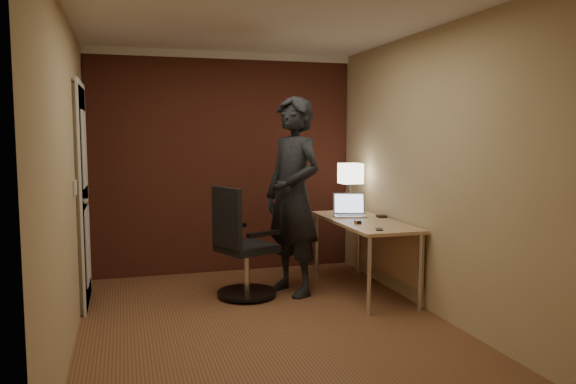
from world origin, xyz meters
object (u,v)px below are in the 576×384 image
object	(u,v)px
desk_lamp	(351,174)
phone	(379,229)
office_chair	(241,250)
desk	(370,232)
mouse	(358,222)
person	(293,196)
wallet	(382,216)
laptop	(349,210)

from	to	relation	value
desk_lamp	phone	distance (m)	1.23
office_chair	phone	bearing A→B (deg)	-31.77
desk	desk_lamp	size ratio (longest dim) A/B	2.80
mouse	person	xyz separation A→B (m)	(-0.55, 0.33, 0.23)
desk_lamp	person	size ratio (longest dim) A/B	0.27
mouse	desk_lamp	bearing A→B (deg)	89.20
desk_lamp	person	bearing A→B (deg)	-151.50
wallet	desk_lamp	bearing A→B (deg)	108.28
laptop	mouse	distance (m)	0.51
desk	wallet	world-z (taller)	wallet
desk_lamp	wallet	distance (m)	0.64
phone	office_chair	bearing A→B (deg)	167.76
desk	mouse	world-z (taller)	mouse
laptop	mouse	bearing A→B (deg)	-103.52
desk_lamp	mouse	bearing A→B (deg)	-107.39
desk	phone	bearing A→B (deg)	-107.12
wallet	mouse	bearing A→B (deg)	-143.38
laptop	phone	world-z (taller)	laptop
mouse	phone	bearing A→B (deg)	-67.58
mouse	wallet	world-z (taller)	mouse
desk_lamp	laptop	world-z (taller)	desk_lamp
desk	mouse	bearing A→B (deg)	-140.09
phone	wallet	distance (m)	0.77
phone	office_chair	distance (m)	1.34
wallet	person	xyz separation A→B (m)	(-0.94, 0.04, 0.23)
wallet	phone	bearing A→B (deg)	-117.25
mouse	office_chair	world-z (taller)	office_chair
mouse	phone	size ratio (longest dim) A/B	0.87
phone	laptop	bearing A→B (deg)	104.45
laptop	person	distance (m)	0.71
desk_lamp	phone	world-z (taller)	desk_lamp
mouse	phone	xyz separation A→B (m)	(0.04, -0.39, -0.01)
desk	phone	world-z (taller)	phone
desk	laptop	xyz separation A→B (m)	(-0.10, 0.31, 0.19)
desk_lamp	wallet	world-z (taller)	desk_lamp
person	phone	bearing A→B (deg)	15.66
desk	phone	size ratio (longest dim) A/B	13.04
desk	wallet	bearing A→B (deg)	32.12
mouse	phone	distance (m)	0.39
office_chair	person	bearing A→B (deg)	2.91
desk	office_chair	xyz separation A→B (m)	(-1.30, 0.12, -0.13)
phone	mouse	bearing A→B (deg)	115.37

